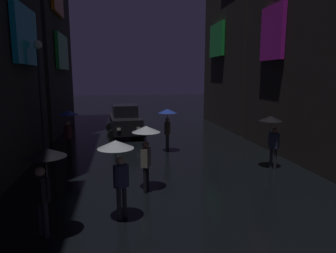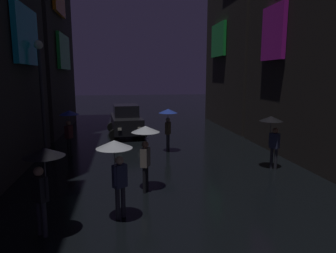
{
  "view_description": "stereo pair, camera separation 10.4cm",
  "coord_description": "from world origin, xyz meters",
  "px_view_note": "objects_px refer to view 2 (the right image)",
  "views": [
    {
      "loc": [
        -1.79,
        0.89,
        3.68
      ],
      "look_at": [
        0.0,
        11.9,
        1.79
      ],
      "focal_mm": 32.0,
      "sensor_mm": 36.0,
      "label": 1
    },
    {
      "loc": [
        -1.68,
        0.88,
        3.68
      ],
      "look_at": [
        0.0,
        11.9,
        1.79
      ],
      "focal_mm": 32.0,
      "sensor_mm": 36.0,
      "label": 2
    }
  ],
  "objects_px": {
    "pedestrian_foreground_left_black": "(272,128)",
    "pedestrian_far_right_blue": "(168,118)",
    "pedestrian_midstreet_left_black": "(43,167)",
    "streetlamp_left_far": "(41,87)",
    "pedestrian_foreground_right_blue": "(69,120)",
    "pedestrian_midstreet_centre_clear": "(145,140)",
    "car_distant": "(126,121)",
    "pedestrian_near_crossing_clear": "(116,157)"
  },
  "relations": [
    {
      "from": "pedestrian_midstreet_left_black",
      "to": "streetlamp_left_far",
      "type": "height_order",
      "value": "streetlamp_left_far"
    },
    {
      "from": "pedestrian_midstreet_left_black",
      "to": "pedestrian_foreground_left_black",
      "type": "distance_m",
      "value": 8.63
    },
    {
      "from": "pedestrian_midstreet_centre_clear",
      "to": "pedestrian_midstreet_left_black",
      "type": "bearing_deg",
      "value": -135.16
    },
    {
      "from": "pedestrian_far_right_blue",
      "to": "pedestrian_foreground_right_blue",
      "type": "relative_size",
      "value": 1.0
    },
    {
      "from": "pedestrian_midstreet_left_black",
      "to": "pedestrian_foreground_right_blue",
      "type": "distance_m",
      "value": 7.34
    },
    {
      "from": "pedestrian_far_right_blue",
      "to": "pedestrian_midstreet_centre_clear",
      "type": "bearing_deg",
      "value": -106.67
    },
    {
      "from": "pedestrian_midstreet_centre_clear",
      "to": "car_distant",
      "type": "xyz_separation_m",
      "value": [
        -0.5,
        9.34,
        -0.74
      ]
    },
    {
      "from": "pedestrian_foreground_right_blue",
      "to": "pedestrian_midstreet_left_black",
      "type": "bearing_deg",
      "value": -84.99
    },
    {
      "from": "pedestrian_far_right_blue",
      "to": "car_distant",
      "type": "xyz_separation_m",
      "value": [
        -1.97,
        4.43,
        -0.74
      ]
    },
    {
      "from": "pedestrian_far_right_blue",
      "to": "pedestrian_midstreet_left_black",
      "type": "bearing_deg",
      "value": -118.19
    },
    {
      "from": "pedestrian_far_right_blue",
      "to": "pedestrian_foreground_left_black",
      "type": "distance_m",
      "value": 4.93
    },
    {
      "from": "pedestrian_midstreet_left_black",
      "to": "pedestrian_near_crossing_clear",
      "type": "relative_size",
      "value": 1.0
    },
    {
      "from": "pedestrian_near_crossing_clear",
      "to": "pedestrian_far_right_blue",
      "type": "distance_m",
      "value": 7.21
    },
    {
      "from": "car_distant",
      "to": "streetlamp_left_far",
      "type": "distance_m",
      "value": 6.84
    },
    {
      "from": "pedestrian_midstreet_left_black",
      "to": "car_distant",
      "type": "xyz_separation_m",
      "value": [
        1.99,
        11.81,
        -0.74
      ]
    },
    {
      "from": "pedestrian_far_right_blue",
      "to": "pedestrian_foreground_right_blue",
      "type": "distance_m",
      "value": 4.6
    },
    {
      "from": "pedestrian_foreground_right_blue",
      "to": "streetlamp_left_far",
      "type": "distance_m",
      "value": 2.0
    },
    {
      "from": "pedestrian_midstreet_centre_clear",
      "to": "pedestrian_foreground_left_black",
      "type": "distance_m",
      "value": 5.37
    },
    {
      "from": "pedestrian_near_crossing_clear",
      "to": "pedestrian_midstreet_centre_clear",
      "type": "xyz_separation_m",
      "value": [
        0.88,
        1.91,
        0.0
      ]
    },
    {
      "from": "pedestrian_midstreet_left_black",
      "to": "pedestrian_midstreet_centre_clear",
      "type": "height_order",
      "value": "same"
    },
    {
      "from": "pedestrian_far_right_blue",
      "to": "car_distant",
      "type": "bearing_deg",
      "value": 113.97
    },
    {
      "from": "pedestrian_foreground_left_black",
      "to": "pedestrian_midstreet_left_black",
      "type": "bearing_deg",
      "value": -151.81
    },
    {
      "from": "pedestrian_near_crossing_clear",
      "to": "pedestrian_far_right_blue",
      "type": "relative_size",
      "value": 1.0
    },
    {
      "from": "pedestrian_foreground_left_black",
      "to": "streetlamp_left_far",
      "type": "relative_size",
      "value": 0.42
    },
    {
      "from": "pedestrian_far_right_blue",
      "to": "car_distant",
      "type": "height_order",
      "value": "pedestrian_far_right_blue"
    },
    {
      "from": "pedestrian_far_right_blue",
      "to": "streetlamp_left_far",
      "type": "relative_size",
      "value": 0.42
    },
    {
      "from": "pedestrian_midstreet_left_black",
      "to": "streetlamp_left_far",
      "type": "bearing_deg",
      "value": 103.35
    },
    {
      "from": "pedestrian_midstreet_left_black",
      "to": "pedestrian_far_right_blue",
      "type": "relative_size",
      "value": 1.0
    },
    {
      "from": "pedestrian_midstreet_left_black",
      "to": "pedestrian_near_crossing_clear",
      "type": "height_order",
      "value": "same"
    },
    {
      "from": "pedestrian_foreground_left_black",
      "to": "pedestrian_far_right_blue",
      "type": "bearing_deg",
      "value": 137.82
    },
    {
      "from": "pedestrian_far_right_blue",
      "to": "pedestrian_midstreet_centre_clear",
      "type": "relative_size",
      "value": 1.0
    },
    {
      "from": "pedestrian_far_right_blue",
      "to": "pedestrian_foreground_left_black",
      "type": "relative_size",
      "value": 1.0
    },
    {
      "from": "car_distant",
      "to": "pedestrian_foreground_right_blue",
      "type": "bearing_deg",
      "value": -120.33
    },
    {
      "from": "pedestrian_midstreet_centre_clear",
      "to": "pedestrian_foreground_right_blue",
      "type": "bearing_deg",
      "value": 122.86
    },
    {
      "from": "pedestrian_near_crossing_clear",
      "to": "pedestrian_foreground_right_blue",
      "type": "xyz_separation_m",
      "value": [
        -2.25,
        6.75,
        0.0
      ]
    },
    {
      "from": "streetlamp_left_far",
      "to": "pedestrian_far_right_blue",
      "type": "bearing_deg",
      "value": 10.11
    },
    {
      "from": "pedestrian_midstreet_centre_clear",
      "to": "streetlamp_left_far",
      "type": "bearing_deg",
      "value": 135.52
    },
    {
      "from": "streetlamp_left_far",
      "to": "pedestrian_foreground_left_black",
      "type": "bearing_deg",
      "value": -14.32
    },
    {
      "from": "pedestrian_near_crossing_clear",
      "to": "pedestrian_far_right_blue",
      "type": "height_order",
      "value": "same"
    },
    {
      "from": "pedestrian_far_right_blue",
      "to": "pedestrian_midstreet_centre_clear",
      "type": "xyz_separation_m",
      "value": [
        -1.47,
        -4.91,
        0.0
      ]
    },
    {
      "from": "pedestrian_foreground_right_blue",
      "to": "streetlamp_left_far",
      "type": "height_order",
      "value": "streetlamp_left_far"
    },
    {
      "from": "pedestrian_midstreet_centre_clear",
      "to": "streetlamp_left_far",
      "type": "height_order",
      "value": "streetlamp_left_far"
    }
  ]
}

